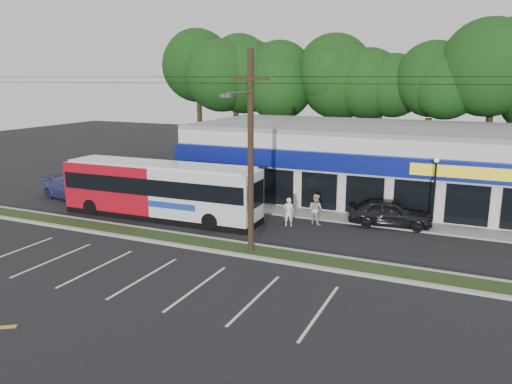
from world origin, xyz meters
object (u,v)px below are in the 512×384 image
at_px(pedestrian_b, 316,209).
at_px(utility_pole, 247,146).
at_px(metrobus, 160,189).
at_px(lamp_post, 435,185).
at_px(car_silver, 78,189).
at_px(car_dark, 390,213).
at_px(car_blue, 71,189).
at_px(pedestrian_a, 289,212).

bearing_deg(pedestrian_b, utility_pole, 93.30).
height_order(metrobus, pedestrian_b, metrobus).
bearing_deg(lamp_post, car_silver, -174.45).
bearing_deg(metrobus, pedestrian_b, 13.94).
height_order(car_dark, car_blue, car_dark).
xyz_separation_m(utility_pole, car_blue, (-16.61, 5.06, -4.67)).
bearing_deg(metrobus, car_silver, 166.05).
relative_size(car_blue, pedestrian_b, 2.76).
xyz_separation_m(car_blue, pedestrian_a, (16.94, 0.02, 0.13)).
relative_size(lamp_post, car_dark, 0.88).
xyz_separation_m(utility_pole, pedestrian_b, (1.65, 6.17, -4.48)).
bearing_deg(car_silver, lamp_post, -85.18).
bearing_deg(lamp_post, pedestrian_a, -160.35).
height_order(lamp_post, pedestrian_a, lamp_post).
bearing_deg(car_blue, car_silver, -13.70).
bearing_deg(pedestrian_b, car_dark, -143.03).
bearing_deg(car_blue, utility_pole, -94.07).
xyz_separation_m(utility_pole, pedestrian_a, (0.32, 5.07, -4.54)).
bearing_deg(pedestrian_a, car_blue, -19.38).
relative_size(lamp_post, pedestrian_b, 2.28).
xyz_separation_m(car_silver, pedestrian_b, (18.05, 0.68, 0.26)).
distance_m(car_dark, car_silver, 22.32).
height_order(metrobus, car_blue, metrobus).
distance_m(utility_pole, pedestrian_a, 6.81).
distance_m(metrobus, pedestrian_a, 8.22).
bearing_deg(car_dark, metrobus, 98.41).
bearing_deg(car_silver, car_dark, -85.37).
bearing_deg(utility_pole, car_silver, 161.50).
distance_m(lamp_post, pedestrian_b, 6.96).
bearing_deg(pedestrian_a, lamp_post, -179.79).
relative_size(lamp_post, car_silver, 1.04).
distance_m(car_dark, pedestrian_b, 4.40).
bearing_deg(pedestrian_b, pedestrian_a, 57.71).
relative_size(utility_pole, pedestrian_a, 28.56).
height_order(lamp_post, car_silver, lamp_post).
distance_m(utility_pole, car_dark, 10.60).
relative_size(utility_pole, pedestrian_b, 26.85).
bearing_deg(car_silver, car_blue, 152.71).
bearing_deg(car_dark, car_blue, 88.34).
xyz_separation_m(lamp_post, pedestrian_a, (-7.84, -2.80, -1.79)).
bearing_deg(car_silver, pedestrian_b, -88.58).
bearing_deg(lamp_post, car_blue, -173.52).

